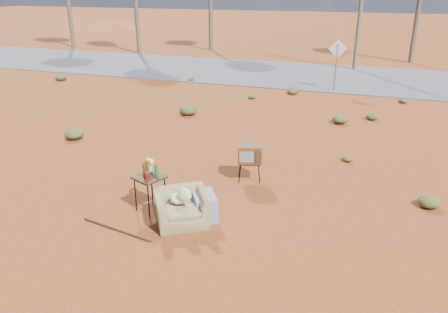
% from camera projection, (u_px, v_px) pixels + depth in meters
% --- Properties ---
extents(ground, '(140.00, 140.00, 0.00)m').
position_uv_depth(ground, '(196.00, 212.00, 8.92)').
color(ground, brown).
rests_on(ground, ground).
extents(highway, '(140.00, 7.00, 0.04)m').
position_uv_depth(highway, '(310.00, 75.00, 22.09)').
color(highway, '#565659').
rests_on(highway, ground).
extents(dirt_mound, '(26.00, 18.00, 2.00)m').
position_uv_depth(dirt_mound, '(63.00, 26.00, 47.92)').
color(dirt_mound, brown).
rests_on(dirt_mound, ground).
extents(armchair, '(1.29, 1.27, 0.88)m').
position_uv_depth(armchair, '(186.00, 203.00, 8.42)').
color(armchair, olive).
rests_on(armchair, ground).
extents(tv_unit, '(0.65, 0.58, 0.88)m').
position_uv_depth(tv_unit, '(250.00, 154.00, 10.15)').
color(tv_unit, black).
rests_on(tv_unit, ground).
extents(side_table, '(0.70, 0.70, 1.07)m').
position_uv_depth(side_table, '(149.00, 174.00, 8.75)').
color(side_table, '#352513').
rests_on(side_table, ground).
extents(rusty_bar, '(1.62, 0.34, 0.04)m').
position_uv_depth(rusty_bar, '(116.00, 229.00, 8.25)').
color(rusty_bar, '#4C2514').
rests_on(rusty_bar, ground).
extents(road_sign, '(0.78, 0.06, 2.19)m').
position_uv_depth(road_sign, '(337.00, 56.00, 18.45)').
color(road_sign, brown).
rests_on(road_sign, ground).
extents(scrub_patch, '(17.49, 8.07, 0.33)m').
position_uv_depth(scrub_patch, '(227.00, 135.00, 12.99)').
color(scrub_patch, '#4D5223').
rests_on(scrub_patch, ground).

